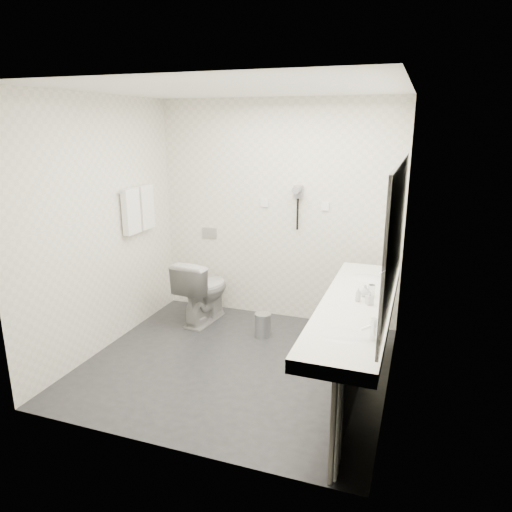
% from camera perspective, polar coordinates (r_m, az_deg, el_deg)
% --- Properties ---
extents(floor, '(2.80, 2.80, 0.00)m').
position_cam_1_polar(floor, '(4.67, -2.41, -12.82)').
color(floor, '#26262A').
rests_on(floor, ground).
extents(ceiling, '(2.80, 2.80, 0.00)m').
position_cam_1_polar(ceiling, '(4.11, -2.83, 19.48)').
color(ceiling, white).
rests_on(ceiling, wall_back).
extents(wall_back, '(2.80, 0.00, 2.80)m').
position_cam_1_polar(wall_back, '(5.42, 2.57, 5.28)').
color(wall_back, white).
rests_on(wall_back, floor).
extents(wall_front, '(2.80, 0.00, 2.80)m').
position_cam_1_polar(wall_front, '(3.10, -11.65, -3.02)').
color(wall_front, white).
rests_on(wall_front, floor).
extents(wall_left, '(0.00, 2.60, 2.60)m').
position_cam_1_polar(wall_left, '(4.91, -17.97, 3.43)').
color(wall_left, white).
rests_on(wall_left, floor).
extents(wall_right, '(0.00, 2.60, 2.60)m').
position_cam_1_polar(wall_right, '(3.93, 16.70, 0.61)').
color(wall_right, white).
rests_on(wall_right, floor).
extents(vanity_counter, '(0.55, 2.20, 0.10)m').
position_cam_1_polar(vanity_counter, '(3.90, 11.96, -6.15)').
color(vanity_counter, white).
rests_on(vanity_counter, floor).
extents(vanity_panel, '(0.03, 2.15, 0.75)m').
position_cam_1_polar(vanity_panel, '(4.07, 11.97, -11.76)').
color(vanity_panel, gray).
rests_on(vanity_panel, floor).
extents(vanity_post_near, '(0.06, 0.06, 0.75)m').
position_cam_1_polar(vanity_post_near, '(3.18, 9.79, -20.17)').
color(vanity_post_near, silver).
rests_on(vanity_post_near, floor).
extents(vanity_post_far, '(0.06, 0.06, 0.75)m').
position_cam_1_polar(vanity_post_far, '(5.01, 13.96, -6.50)').
color(vanity_post_far, silver).
rests_on(vanity_post_far, floor).
extents(mirror, '(0.02, 2.20, 1.05)m').
position_cam_1_polar(mirror, '(3.69, 16.53, 2.87)').
color(mirror, '#B2BCC6').
rests_on(mirror, wall_right).
extents(basin_near, '(0.40, 0.31, 0.05)m').
position_cam_1_polar(basin_near, '(3.29, 10.41, -9.62)').
color(basin_near, white).
rests_on(basin_near, vanity_counter).
extents(basin_far, '(0.40, 0.31, 0.05)m').
position_cam_1_polar(basin_far, '(4.49, 13.13, -2.79)').
color(basin_far, white).
rests_on(basin_far, vanity_counter).
extents(faucet_near, '(0.04, 0.04, 0.15)m').
position_cam_1_polar(faucet_near, '(3.23, 13.93, -8.55)').
color(faucet_near, silver).
rests_on(faucet_near, vanity_counter).
extents(faucet_far, '(0.04, 0.04, 0.15)m').
position_cam_1_polar(faucet_far, '(4.45, 15.69, -1.92)').
color(faucet_far, silver).
rests_on(faucet_far, vanity_counter).
extents(soap_bottle_a, '(0.07, 0.07, 0.11)m').
position_cam_1_polar(soap_bottle_a, '(3.84, 13.51, -4.89)').
color(soap_bottle_a, white).
rests_on(soap_bottle_a, vanity_counter).
extents(soap_bottle_b, '(0.11, 0.11, 0.10)m').
position_cam_1_polar(soap_bottle_b, '(4.01, 13.00, -4.08)').
color(soap_bottle_b, white).
rests_on(soap_bottle_b, vanity_counter).
extents(soap_bottle_c, '(0.05, 0.05, 0.12)m').
position_cam_1_polar(soap_bottle_c, '(3.88, 12.19, -4.53)').
color(soap_bottle_c, white).
rests_on(soap_bottle_c, vanity_counter).
extents(glass_left, '(0.06, 0.06, 0.10)m').
position_cam_1_polar(glass_left, '(4.02, 13.73, -4.07)').
color(glass_left, silver).
rests_on(glass_left, vanity_counter).
extents(toilet, '(0.50, 0.78, 0.75)m').
position_cam_1_polar(toilet, '(5.50, -6.36, -4.09)').
color(toilet, white).
rests_on(toilet, floor).
extents(flush_plate, '(0.18, 0.02, 0.12)m').
position_cam_1_polar(flush_plate, '(5.77, -5.63, 2.81)').
color(flush_plate, '#B2B5BA').
rests_on(flush_plate, wall_back).
extents(pedal_bin, '(0.22, 0.22, 0.25)m').
position_cam_1_polar(pedal_bin, '(5.16, 0.82, -8.38)').
color(pedal_bin, '#B2B5BA').
rests_on(pedal_bin, floor).
extents(bin_lid, '(0.18, 0.18, 0.02)m').
position_cam_1_polar(bin_lid, '(5.11, 0.83, -7.04)').
color(bin_lid, '#B2B5BA').
rests_on(bin_lid, pedal_bin).
extents(towel_rail, '(0.02, 0.62, 0.02)m').
position_cam_1_polar(towel_rail, '(5.27, -14.20, 7.83)').
color(towel_rail, silver).
rests_on(towel_rail, wall_left).
extents(towel_near, '(0.07, 0.24, 0.48)m').
position_cam_1_polar(towel_near, '(5.18, -14.79, 5.20)').
color(towel_near, white).
rests_on(towel_near, towel_rail).
extents(towel_far, '(0.07, 0.24, 0.48)m').
position_cam_1_polar(towel_far, '(5.41, -13.14, 5.74)').
color(towel_far, white).
rests_on(towel_far, towel_rail).
extents(dryer_cradle, '(0.10, 0.04, 0.14)m').
position_cam_1_polar(dryer_cradle, '(5.28, 5.12, 7.72)').
color(dryer_cradle, gray).
rests_on(dryer_cradle, wall_back).
extents(dryer_barrel, '(0.08, 0.14, 0.08)m').
position_cam_1_polar(dryer_barrel, '(5.21, 4.94, 7.95)').
color(dryer_barrel, gray).
rests_on(dryer_barrel, dryer_cradle).
extents(dryer_cord, '(0.02, 0.02, 0.35)m').
position_cam_1_polar(dryer_cord, '(5.31, 5.02, 5.02)').
color(dryer_cord, black).
rests_on(dryer_cord, dryer_cradle).
extents(switch_plate_a, '(0.09, 0.02, 0.09)m').
position_cam_1_polar(switch_plate_a, '(5.44, 1.02, 6.40)').
color(switch_plate_a, white).
rests_on(switch_plate_a, wall_back).
extents(switch_plate_b, '(0.09, 0.02, 0.09)m').
position_cam_1_polar(switch_plate_b, '(5.26, 8.31, 5.92)').
color(switch_plate_b, white).
rests_on(switch_plate_b, wall_back).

